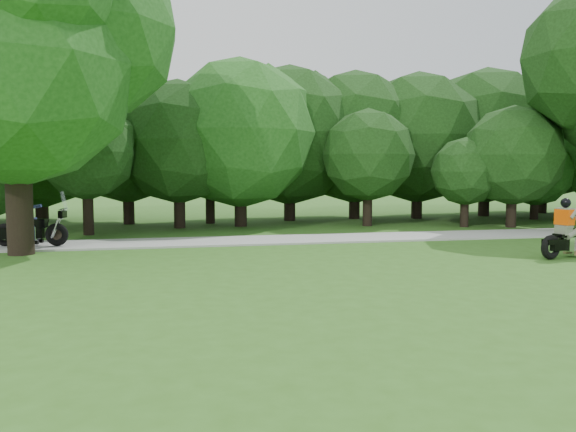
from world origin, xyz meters
name	(u,v)px	position (x,y,z in m)	size (l,w,h in m)	color
ground	(512,286)	(0.00, 0.00, 0.00)	(100.00, 100.00, 0.00)	#315D1A
walkway	(370,237)	(0.00, 8.00, 0.03)	(60.00, 2.20, 0.06)	#979792
tree_line	(346,139)	(1.31, 14.73, 3.68)	(39.88, 12.07, 7.60)	black
big_tree_west	(15,40)	(-10.54, 6.85, 5.76)	(8.64, 6.56, 9.96)	black
chopper_motorcycle	(568,236)	(3.58, 2.96, 0.58)	(2.16, 0.93, 1.56)	black
touring_motorcycle	(26,226)	(-10.67, 7.79, 0.66)	(2.17, 0.88, 1.66)	black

